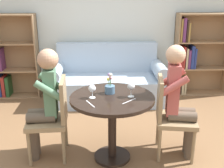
# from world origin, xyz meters

# --- Properties ---
(ground_plane) EXTENTS (16.00, 16.00, 0.00)m
(ground_plane) POSITION_xyz_m (0.00, 0.00, 0.00)
(ground_plane) COLOR brown
(back_wall) EXTENTS (5.20, 0.05, 2.70)m
(back_wall) POSITION_xyz_m (0.00, 2.12, 1.35)
(back_wall) COLOR silver
(back_wall) RESTS_ON ground_plane
(round_table) EXTENTS (0.88, 0.88, 0.73)m
(round_table) POSITION_xyz_m (0.00, 0.00, 0.57)
(round_table) COLOR black
(round_table) RESTS_ON ground_plane
(couch) EXTENTS (1.89, 0.80, 0.92)m
(couch) POSITION_xyz_m (0.00, 1.70, 0.31)
(couch) COLOR #9EB2C6
(couch) RESTS_ON ground_plane
(bookshelf_left) EXTENTS (0.93, 0.28, 1.40)m
(bookshelf_left) POSITION_xyz_m (-1.75, 1.96, 0.62)
(bookshelf_left) COLOR #93704C
(bookshelf_left) RESTS_ON ground_plane
(bookshelf_right) EXTENTS (0.93, 0.28, 1.40)m
(bookshelf_right) POSITION_xyz_m (1.51, 1.97, 0.69)
(bookshelf_right) COLOR #93704C
(bookshelf_right) RESTS_ON ground_plane
(chair_left) EXTENTS (0.44, 0.44, 0.90)m
(chair_left) POSITION_xyz_m (-0.63, 0.08, 0.49)
(chair_left) COLOR #937A56
(chair_left) RESTS_ON ground_plane
(chair_right) EXTENTS (0.48, 0.48, 0.90)m
(chair_right) POSITION_xyz_m (0.63, 0.06, 0.49)
(chair_right) COLOR #937A56
(chair_right) RESTS_ON ground_plane
(person_left) EXTENTS (0.43, 0.35, 1.22)m
(person_left) POSITION_xyz_m (-0.72, 0.07, 0.67)
(person_left) COLOR brown
(person_left) RESTS_ON ground_plane
(person_right) EXTENTS (0.45, 0.38, 1.26)m
(person_right) POSITION_xyz_m (0.72, 0.04, 0.67)
(person_right) COLOR brown
(person_right) RESTS_ON ground_plane
(wine_glass_left) EXTENTS (0.08, 0.08, 0.14)m
(wine_glass_left) POSITION_xyz_m (-0.20, -0.02, 0.83)
(wine_glass_left) COLOR white
(wine_glass_left) RESTS_ON round_table
(wine_glass_right) EXTENTS (0.08, 0.08, 0.15)m
(wine_glass_right) POSITION_xyz_m (0.19, -0.01, 0.84)
(wine_glass_right) COLOR white
(wine_glass_right) RESTS_ON round_table
(flower_vase) EXTENTS (0.11, 0.11, 0.23)m
(flower_vase) POSITION_xyz_m (-0.02, 0.10, 0.80)
(flower_vase) COLOR slate
(flower_vase) RESTS_ON round_table
(knife_left_setting) EXTENTS (0.09, 0.17, 0.00)m
(knife_left_setting) POSITION_xyz_m (-0.22, -0.18, 0.73)
(knife_left_setting) COLOR silver
(knife_left_setting) RESTS_ON round_table
(fork_left_setting) EXTENTS (0.15, 0.14, 0.00)m
(fork_left_setting) POSITION_xyz_m (0.16, -0.13, 0.73)
(fork_left_setting) COLOR silver
(fork_left_setting) RESTS_ON round_table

